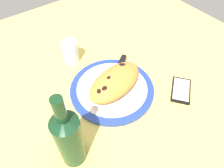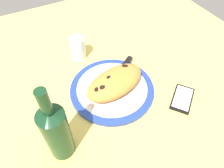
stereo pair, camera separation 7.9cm
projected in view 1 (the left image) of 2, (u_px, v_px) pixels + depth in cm
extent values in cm
cube|color=#EACC60|center=(112.00, 93.00, 82.75)|extent=(150.00, 150.00, 3.00)
cylinder|color=#233D99|center=(112.00, 89.00, 81.06)|extent=(32.15, 32.15, 1.48)
cylinder|color=white|center=(112.00, 88.00, 80.39)|extent=(26.97, 26.97, 0.30)
ellipsoid|color=orange|center=(115.00, 82.00, 77.89)|extent=(26.40, 17.90, 6.45)
ellipsoid|color=black|center=(105.00, 88.00, 72.84)|extent=(3.32, 2.73, 1.05)
ellipsoid|color=black|center=(100.00, 91.00, 72.43)|extent=(3.25, 3.21, 0.91)
ellipsoid|color=black|center=(109.00, 78.00, 75.36)|extent=(3.65, 3.16, 1.08)
ellipsoid|color=black|center=(121.00, 65.00, 80.85)|extent=(2.47, 2.15, 0.73)
ellipsoid|color=black|center=(122.00, 66.00, 80.20)|extent=(3.54, 2.98, 1.10)
cube|color=silver|center=(121.00, 105.00, 74.84)|extent=(11.59, 2.12, 0.40)
cube|color=silver|center=(136.00, 93.00, 78.29)|extent=(4.21, 2.61, 0.40)
cube|color=silver|center=(112.00, 82.00, 81.82)|extent=(11.33, 8.17, 0.40)
cube|color=black|center=(121.00, 63.00, 88.29)|extent=(9.11, 6.92, 1.20)
cube|color=black|center=(181.00, 90.00, 81.04)|extent=(14.04, 13.11, 1.00)
cube|color=white|center=(181.00, 89.00, 80.60)|extent=(12.22, 11.37, 0.16)
cylinder|color=silver|center=(71.00, 52.00, 88.82)|extent=(6.57, 6.57, 10.09)
cylinder|color=silver|center=(71.00, 55.00, 90.19)|extent=(6.04, 6.04, 6.08)
cylinder|color=#14381E|center=(70.00, 141.00, 57.58)|extent=(7.57, 7.57, 19.27)
cone|color=#14381E|center=(63.00, 121.00, 49.56)|extent=(7.57, 7.57, 1.89)
cylinder|color=#14381E|center=(59.00, 109.00, 45.96)|extent=(2.88, 2.88, 7.62)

